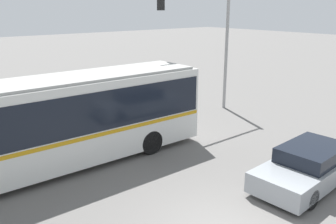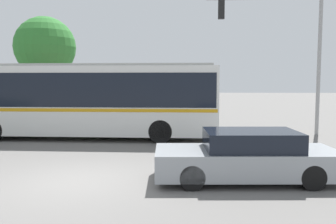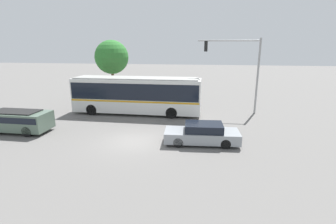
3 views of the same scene
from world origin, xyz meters
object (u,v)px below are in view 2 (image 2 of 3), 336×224
(street_tree_left, at_px, (45,47))
(city_bus, at_px, (88,97))
(sedan_foreground, at_px, (247,157))
(traffic_light_pole, at_px, (290,41))

(street_tree_left, bearing_deg, city_bus, -55.41)
(sedan_foreground, height_order, traffic_light_pole, traffic_light_pole)
(traffic_light_pole, distance_m, street_tree_left, 15.24)
(city_bus, relative_size, sedan_foreground, 2.41)
(city_bus, bearing_deg, street_tree_left, -54.91)
(sedan_foreground, distance_m, traffic_light_pole, 9.75)
(traffic_light_pole, xyz_separation_m, street_tree_left, (-14.29, 5.28, 0.27))
(city_bus, distance_m, street_tree_left, 8.96)
(traffic_light_pole, relative_size, street_tree_left, 1.00)
(street_tree_left, bearing_deg, sedan_foreground, -51.13)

